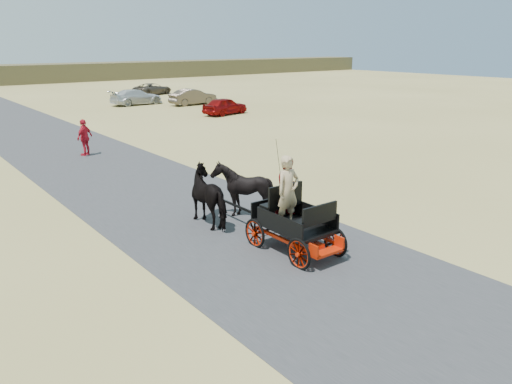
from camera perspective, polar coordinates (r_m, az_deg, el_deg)
ground at (r=13.47m, az=-0.48°, el=-5.77°), size 140.00×140.00×0.00m
road at (r=13.47m, az=-0.48°, el=-5.75°), size 6.00×140.00×0.01m
carriage at (r=12.85m, az=4.39°, el=-5.21°), size 1.30×2.40×0.72m
horse_left at (r=14.63m, az=-5.07°, el=-0.45°), size 0.91×2.01×1.70m
horse_right at (r=15.22m, az=-1.59°, el=0.30°), size 1.37×1.54×1.70m
driver_man at (r=12.35m, az=3.67°, el=0.07°), size 0.66×0.43×1.80m
passenger_woman at (r=13.09m, az=3.72°, el=0.53°), size 0.77×0.60×1.58m
pedestrian at (r=24.98m, az=-18.99°, el=5.92°), size 1.08×0.90×1.73m
car_a at (r=37.64m, az=-3.56°, el=9.79°), size 3.96×2.27×1.27m
car_b at (r=43.96m, az=-7.21°, el=10.74°), size 4.11×1.49×1.35m
car_c at (r=44.86m, az=-13.52°, el=10.51°), size 4.65×2.16×1.32m
car_d at (r=53.33m, az=-11.73°, el=11.46°), size 4.59×3.10×1.17m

